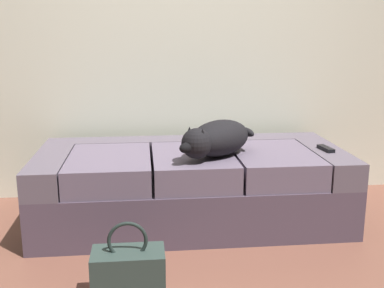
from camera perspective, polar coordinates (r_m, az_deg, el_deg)
name	(u,v)px	position (r m, az deg, el deg)	size (l,w,h in m)	color
couch	(191,185)	(2.99, -0.10, -5.02)	(1.89, 0.88, 0.46)	#4E4050
dog_dark	(216,139)	(2.76, 2.90, 0.64)	(0.53, 0.51, 0.21)	black
tv_remote	(326,149)	(3.03, 15.83, -0.53)	(0.04, 0.15, 0.02)	black
handbag	(129,275)	(2.18, -7.65, -15.40)	(0.32, 0.18, 0.38)	#2D3D38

